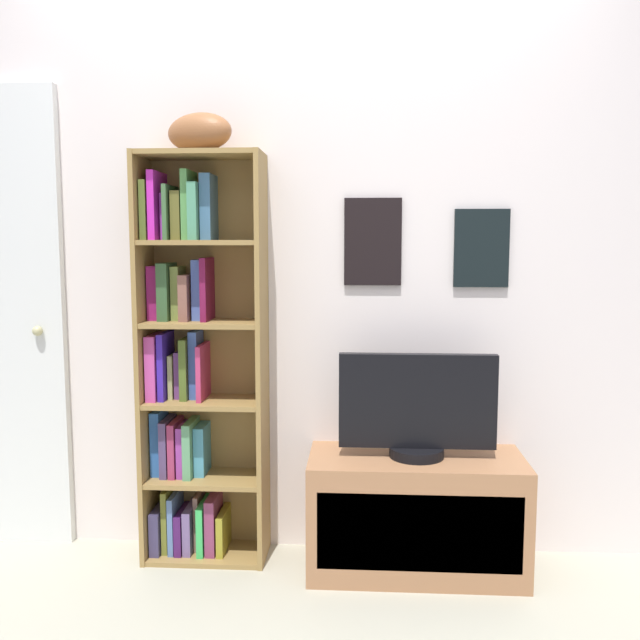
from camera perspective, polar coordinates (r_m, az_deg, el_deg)
back_wall at (r=2.94m, az=-1.28°, el=3.32°), size 4.80×0.08×2.35m
bookshelf at (r=2.93m, az=-10.51°, el=-3.79°), size 0.51×0.26×1.70m
football at (r=2.88m, az=-10.01°, el=15.12°), size 0.33×0.26×0.15m
tv_stand at (r=2.92m, az=7.96°, el=-15.67°), size 0.87×0.39×0.48m
television at (r=2.79m, az=8.10°, el=-7.23°), size 0.63×0.22×0.42m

